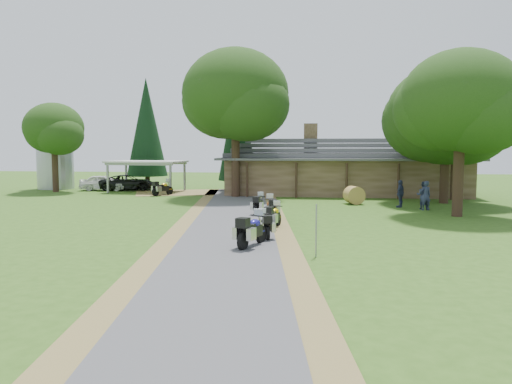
# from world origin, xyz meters

# --- Properties ---
(ground) EXTENTS (120.00, 120.00, 0.00)m
(ground) POSITION_xyz_m (0.00, 0.00, 0.00)
(ground) COLOR #305417
(ground) RESTS_ON ground
(driveway) EXTENTS (51.95, 51.95, 0.00)m
(driveway) POSITION_xyz_m (-0.50, 4.00, 0.00)
(driveway) COLOR #474749
(driveway) RESTS_ON ground
(lodge) EXTENTS (21.40, 9.40, 4.90)m
(lodge) POSITION_xyz_m (6.00, 24.00, 2.45)
(lodge) COLOR brown
(lodge) RESTS_ON ground
(silo) EXTENTS (3.65, 3.65, 7.00)m
(silo) POSITION_xyz_m (-22.02, 25.52, 3.50)
(silo) COLOR gray
(silo) RESTS_ON ground
(carport) EXTENTS (6.80, 4.75, 2.84)m
(carport) POSITION_xyz_m (-11.83, 23.29, 1.42)
(carport) COLOR silver
(carport) RESTS_ON ground
(car_white_sedan) EXTENTS (3.12, 5.90, 1.88)m
(car_white_sedan) POSITION_xyz_m (-16.35, 24.03, 0.94)
(car_white_sedan) COLOR white
(car_white_sedan) RESTS_ON ground
(car_dark_suv) EXTENTS (3.84, 6.15, 2.19)m
(car_dark_suv) POSITION_xyz_m (-14.27, 24.71, 1.09)
(car_dark_suv) COLOR black
(car_dark_suv) RESTS_ON ground
(motorcycle_row_a) EXTENTS (1.31, 2.24, 1.45)m
(motorcycle_row_a) POSITION_xyz_m (1.26, -0.77, 0.73)
(motorcycle_row_a) COLOR navy
(motorcycle_row_a) RESTS_ON ground
(motorcycle_row_b) EXTENTS (1.10, 1.91, 1.24)m
(motorcycle_row_b) POSITION_xyz_m (1.51, 1.31, 0.62)
(motorcycle_row_b) COLOR #A2A4AA
(motorcycle_row_b) RESTS_ON ground
(motorcycle_row_c) EXTENTS (1.01, 1.99, 1.30)m
(motorcycle_row_c) POSITION_xyz_m (1.67, 4.03, 0.65)
(motorcycle_row_c) COLOR #E2C206
(motorcycle_row_c) RESTS_ON ground
(motorcycle_row_d) EXTENTS (1.10, 2.14, 1.40)m
(motorcycle_row_d) POSITION_xyz_m (1.26, 6.75, 0.70)
(motorcycle_row_d) COLOR #BD5416
(motorcycle_row_d) RESTS_ON ground
(motorcycle_row_e) EXTENTS (0.74, 1.92, 1.29)m
(motorcycle_row_e) POSITION_xyz_m (0.27, 9.24, 0.64)
(motorcycle_row_e) COLOR black
(motorcycle_row_e) RESTS_ON ground
(motorcycle_carport_a) EXTENTS (1.56, 2.07, 1.37)m
(motorcycle_carport_a) POSITION_xyz_m (-9.35, 20.14, 0.69)
(motorcycle_carport_a) COLOR gold
(motorcycle_carport_a) RESTS_ON ground
(person_a) EXTENTS (0.73, 0.61, 2.23)m
(person_a) POSITION_xyz_m (10.67, 12.48, 1.11)
(person_a) COLOR #2D3453
(person_a) RESTS_ON ground
(person_b) EXTENTS (0.74, 0.66, 2.15)m
(person_b) POSITION_xyz_m (10.62, 12.94, 1.08)
(person_b) COLOR #2D3453
(person_b) RESTS_ON ground
(person_c) EXTENTS (0.69, 0.76, 2.18)m
(person_c) POSITION_xyz_m (9.31, 13.91, 1.09)
(person_c) COLOR #2D3453
(person_c) RESTS_ON ground
(hay_bale) EXTENTS (1.56, 1.49, 1.28)m
(hay_bale) POSITION_xyz_m (6.34, 15.53, 0.64)
(hay_bale) COLOR #AA893E
(hay_bale) RESTS_ON ground
(sign_post) EXTENTS (0.35, 0.06, 1.96)m
(sign_post) POSITION_xyz_m (3.85, -2.36, 0.98)
(sign_post) COLOR gray
(sign_post) RESTS_ON ground
(oak_lodge_left) EXTENTS (8.60, 8.60, 13.53)m
(oak_lodge_left) POSITION_xyz_m (-2.97, 19.63, 6.77)
(oak_lodge_left) COLOR #193610
(oak_lodge_left) RESTS_ON ground
(oak_lodge_right) EXTENTS (8.51, 8.51, 10.33)m
(oak_lodge_right) POSITION_xyz_m (12.84, 16.95, 5.17)
(oak_lodge_right) COLOR #193610
(oak_lodge_right) RESTS_ON ground
(oak_driveway) EXTENTS (6.93, 6.93, 10.87)m
(oak_driveway) POSITION_xyz_m (11.94, 9.78, 5.44)
(oak_driveway) COLOR #193610
(oak_driveway) RESTS_ON ground
(oak_silo) EXTENTS (5.32, 5.32, 9.42)m
(oak_silo) POSITION_xyz_m (-20.12, 22.09, 4.71)
(oak_silo) COLOR #193610
(oak_silo) RESTS_ON ground
(cedar_near) EXTENTS (3.73, 3.73, 11.34)m
(cedar_near) POSITION_xyz_m (-3.81, 25.82, 5.67)
(cedar_near) COLOR black
(cedar_near) RESTS_ON ground
(cedar_far) EXTENTS (4.21, 4.21, 11.25)m
(cedar_far) POSITION_xyz_m (-14.09, 29.65, 5.63)
(cedar_far) COLOR black
(cedar_far) RESTS_ON ground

